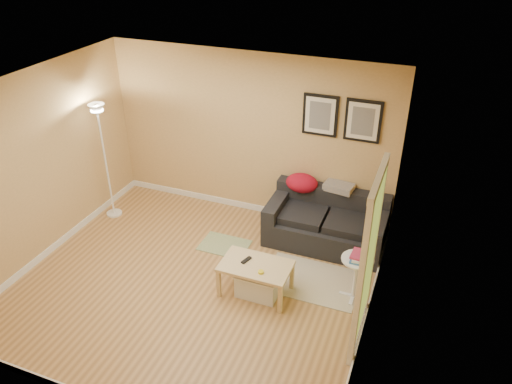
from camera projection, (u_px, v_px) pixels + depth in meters
floor at (194, 283)px, 6.54m from camera, size 4.50×4.50×0.00m
ceiling at (179, 94)px, 5.24m from camera, size 4.50×4.50×0.00m
wall_back at (250, 136)px, 7.50m from camera, size 4.50×0.00×4.50m
wall_front at (78, 308)px, 4.27m from camera, size 4.50×0.00×4.50m
wall_left at (38, 168)px, 6.59m from camera, size 0.00×4.00×4.00m
wall_right at (377, 238)px, 5.18m from camera, size 0.00×4.00×4.00m
baseboard_back at (250, 206)px, 8.12m from camera, size 4.50×0.02×0.10m
baseboard_left at (58, 244)px, 7.21m from camera, size 0.02×4.00×0.10m
baseboard_right at (363, 325)px, 5.81m from camera, size 0.02×4.00×0.10m
sofa at (326, 221)px, 7.15m from camera, size 1.70×0.90×0.75m
red_throw at (302, 183)px, 7.32m from camera, size 0.48×0.36×0.28m
plaid_throw at (339, 187)px, 7.20m from camera, size 0.45×0.32×0.10m
framed_print_left at (320, 115)px, 6.90m from camera, size 0.50×0.04×0.60m
framed_print_right at (363, 121)px, 6.71m from camera, size 0.50×0.04×0.60m
area_rug at (312, 281)px, 6.56m from camera, size 1.25×0.85×0.01m
green_runner at (224, 245)px, 7.26m from camera, size 0.70×0.50×0.01m
coffee_table at (256, 279)px, 6.27m from camera, size 1.00×0.76×0.44m
remote_control at (246, 260)px, 6.22m from camera, size 0.10×0.17×0.02m
tape_roll at (261, 272)px, 6.01m from camera, size 0.07×0.07×0.03m
storage_bin at (259, 283)px, 6.28m from camera, size 0.54×0.39×0.33m
side_table at (355, 278)px, 6.15m from camera, size 0.40×0.40×0.61m
book_stack at (360, 256)px, 5.96m from camera, size 0.24×0.29×0.08m
floor_lamp at (106, 165)px, 7.57m from camera, size 0.24×0.24×1.88m
doorway at (367, 266)px, 5.21m from camera, size 0.12×1.01×2.13m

